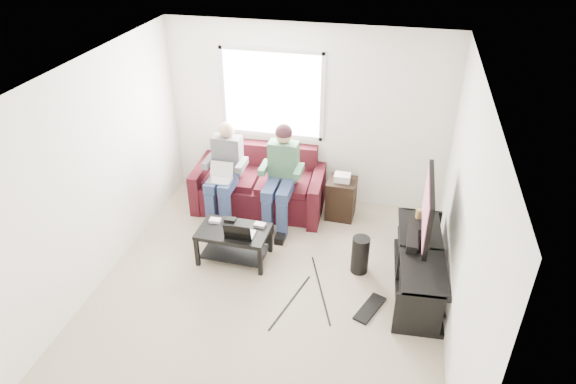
{
  "coord_description": "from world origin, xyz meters",
  "views": [
    {
      "loc": [
        1.27,
        -4.38,
        4.11
      ],
      "look_at": [
        0.11,
        0.6,
        1.04
      ],
      "focal_mm": 32.0,
      "sensor_mm": 36.0,
      "label": 1
    }
  ],
  "objects_px": {
    "coffee_table": "(234,238)",
    "tv": "(428,210)",
    "end_table": "(341,198)",
    "sofa": "(260,187)",
    "subwoofer": "(360,255)",
    "tv_stand": "(419,269)"
  },
  "relations": [
    {
      "from": "coffee_table",
      "to": "tv",
      "type": "bearing_deg",
      "value": 2.27
    },
    {
      "from": "sofa",
      "to": "tv",
      "type": "distance_m",
      "value": 2.68
    },
    {
      "from": "tv",
      "to": "subwoofer",
      "type": "height_order",
      "value": "tv"
    },
    {
      "from": "coffee_table",
      "to": "tv",
      "type": "distance_m",
      "value": 2.37
    },
    {
      "from": "coffee_table",
      "to": "tv_stand",
      "type": "distance_m",
      "value": 2.27
    },
    {
      "from": "sofa",
      "to": "tv_stand",
      "type": "bearing_deg",
      "value": -29.46
    },
    {
      "from": "coffee_table",
      "to": "end_table",
      "type": "distance_m",
      "value": 1.74
    },
    {
      "from": "sofa",
      "to": "tv",
      "type": "height_order",
      "value": "tv"
    },
    {
      "from": "tv_stand",
      "to": "tv",
      "type": "xyz_separation_m",
      "value": [
        -0.0,
        0.1,
        0.77
      ]
    },
    {
      "from": "sofa",
      "to": "tv",
      "type": "xyz_separation_m",
      "value": [
        2.29,
        -1.2,
        0.69
      ]
    },
    {
      "from": "coffee_table",
      "to": "tv_stand",
      "type": "relative_size",
      "value": 0.52
    },
    {
      "from": "sofa",
      "to": "coffee_table",
      "type": "height_order",
      "value": "sofa"
    },
    {
      "from": "sofa",
      "to": "end_table",
      "type": "distance_m",
      "value": 1.2
    },
    {
      "from": "end_table",
      "to": "coffee_table",
      "type": "bearing_deg",
      "value": -132.49
    },
    {
      "from": "coffee_table",
      "to": "subwoofer",
      "type": "height_order",
      "value": "subwoofer"
    },
    {
      "from": "sofa",
      "to": "subwoofer",
      "type": "bearing_deg",
      "value": -36.39
    },
    {
      "from": "tv",
      "to": "sofa",
      "type": "bearing_deg",
      "value": 152.44
    },
    {
      "from": "coffee_table",
      "to": "end_table",
      "type": "relative_size",
      "value": 1.3
    },
    {
      "from": "end_table",
      "to": "sofa",
      "type": "bearing_deg",
      "value": 179.73
    },
    {
      "from": "coffee_table",
      "to": "end_table",
      "type": "height_order",
      "value": "end_table"
    },
    {
      "from": "tv",
      "to": "end_table",
      "type": "distance_m",
      "value": 1.77
    },
    {
      "from": "sofa",
      "to": "subwoofer",
      "type": "relative_size",
      "value": 3.89
    }
  ]
}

